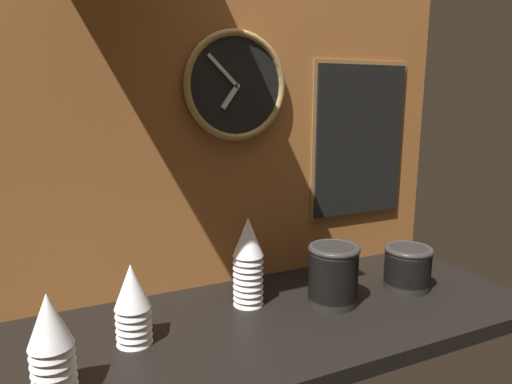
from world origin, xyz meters
TOP-DOWN VIEW (x-y plane):
  - ground_plane at (0.00, 0.00)m, footprint 1.60×0.56m
  - wall_tiled_back at (0.00, 0.27)m, footprint 1.60×0.03m
  - cup_stack_center_left at (-0.26, 0.01)m, footprint 0.08×0.08m
  - cup_stack_left at (-0.43, -0.12)m, footprint 0.08×0.08m
  - cup_stack_center_right at (0.06, 0.08)m, footprint 0.08×0.08m
  - bowl_stack_far_right at (0.53, -0.01)m, footprint 0.14×0.14m
  - bowl_stack_right at (0.27, -0.01)m, footprint 0.14×0.14m
  - wall_clock at (0.09, 0.23)m, footprint 0.31×0.03m
  - menu_board at (0.53, 0.24)m, footprint 0.36×0.01m

SIDE VIEW (x-z plane):
  - ground_plane at x=0.00m, z-range -0.04..0.00m
  - bowl_stack_far_right at x=0.53m, z-range 0.00..0.13m
  - bowl_stack_right at x=0.27m, z-range 0.00..0.17m
  - cup_stack_center_left at x=-0.26m, z-range 0.00..0.19m
  - cup_stack_left at x=-0.43m, z-range 0.00..0.21m
  - cup_stack_center_right at x=0.06m, z-range 0.00..0.24m
  - menu_board at x=0.53m, z-range 0.16..0.67m
  - wall_tiled_back at x=0.00m, z-range 0.00..1.05m
  - wall_clock at x=0.09m, z-range 0.43..0.74m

